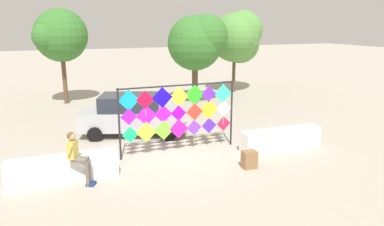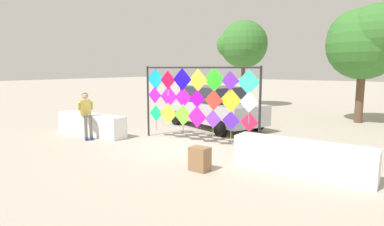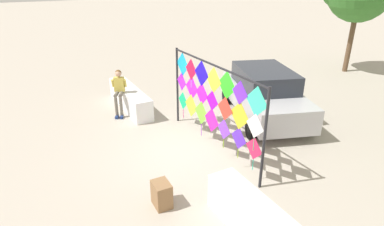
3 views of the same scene
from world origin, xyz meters
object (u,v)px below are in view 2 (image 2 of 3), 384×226
(parked_car, at_px, (214,107))
(tree_far_right, at_px, (241,44))
(cardboard_box_large, at_px, (200,159))
(tree_broadleaf, at_px, (366,40))
(kite_display_rack, at_px, (197,96))
(seated_vendor, at_px, (86,111))

(parked_car, distance_m, tree_far_right, 8.50)
(parked_car, height_order, cardboard_box_large, parked_car)
(parked_car, height_order, tree_broadleaf, tree_broadleaf)
(cardboard_box_large, xyz_separation_m, tree_far_right, (-5.27, 12.62, 3.70))
(cardboard_box_large, relative_size, tree_broadleaf, 0.11)
(kite_display_rack, xyz_separation_m, tree_broadleaf, (3.83, 7.64, 2.10))
(tree_broadleaf, relative_size, tree_far_right, 0.94)
(tree_broadleaf, bearing_deg, tree_far_right, 160.26)
(kite_display_rack, relative_size, cardboard_box_large, 7.54)
(tree_far_right, bearing_deg, cardboard_box_large, -67.33)
(cardboard_box_large, height_order, tree_broadleaf, tree_broadleaf)
(seated_vendor, distance_m, parked_car, 5.14)
(tree_far_right, bearing_deg, kite_display_rack, -70.74)
(seated_vendor, relative_size, cardboard_box_large, 2.77)
(tree_broadleaf, distance_m, tree_far_right, 7.91)
(parked_car, distance_m, tree_broadleaf, 7.41)
(kite_display_rack, xyz_separation_m, cardboard_box_large, (1.67, -2.31, -1.30))
(cardboard_box_large, height_order, tree_far_right, tree_far_right)
(parked_car, bearing_deg, kite_display_rack, -69.69)
(kite_display_rack, distance_m, parked_car, 3.10)
(kite_display_rack, bearing_deg, tree_far_right, 109.26)
(cardboard_box_large, bearing_deg, parked_car, 117.85)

